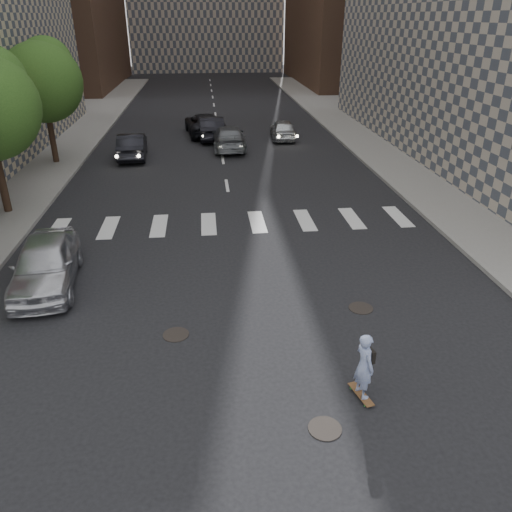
{
  "coord_description": "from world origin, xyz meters",
  "views": [
    {
      "loc": [
        -1.0,
        -10.01,
        7.69
      ],
      "look_at": [
        0.35,
        3.12,
        1.3
      ],
      "focal_mm": 35.0,
      "sensor_mm": 36.0,
      "label": 1
    }
  ],
  "objects_px": {
    "silver_sedan": "(45,264)",
    "tree_c": "(43,78)",
    "traffic_car_a": "(132,146)",
    "traffic_car_b": "(229,138)",
    "traffic_car_e": "(211,128)",
    "traffic_car_d": "(283,129)",
    "traffic_car_c": "(205,124)",
    "skateboarder": "(364,365)"
  },
  "relations": [
    {
      "from": "traffic_car_e",
      "to": "tree_c",
      "type": "bearing_deg",
      "value": 29.76
    },
    {
      "from": "tree_c",
      "to": "traffic_car_c",
      "type": "distance_m",
      "value": 11.6
    },
    {
      "from": "silver_sedan",
      "to": "traffic_car_a",
      "type": "height_order",
      "value": "silver_sedan"
    },
    {
      "from": "silver_sedan",
      "to": "traffic_car_d",
      "type": "height_order",
      "value": "silver_sedan"
    },
    {
      "from": "traffic_car_a",
      "to": "traffic_car_e",
      "type": "xyz_separation_m",
      "value": [
        4.77,
        4.56,
        0.03
      ]
    },
    {
      "from": "traffic_car_c",
      "to": "traffic_car_d",
      "type": "relative_size",
      "value": 1.35
    },
    {
      "from": "silver_sedan",
      "to": "traffic_car_a",
      "type": "distance_m",
      "value": 15.67
    },
    {
      "from": "traffic_car_b",
      "to": "traffic_car_d",
      "type": "xyz_separation_m",
      "value": [
        3.83,
        2.49,
        -0.05
      ]
    },
    {
      "from": "silver_sedan",
      "to": "tree_c",
      "type": "bearing_deg",
      "value": 96.64
    },
    {
      "from": "skateboarder",
      "to": "silver_sedan",
      "type": "relative_size",
      "value": 0.37
    },
    {
      "from": "traffic_car_e",
      "to": "silver_sedan",
      "type": "bearing_deg",
      "value": 73.11
    },
    {
      "from": "silver_sedan",
      "to": "traffic_car_b",
      "type": "bearing_deg",
      "value": 62.84
    },
    {
      "from": "traffic_car_d",
      "to": "traffic_car_e",
      "type": "height_order",
      "value": "traffic_car_e"
    },
    {
      "from": "tree_c",
      "to": "skateboarder",
      "type": "relative_size",
      "value": 3.97
    },
    {
      "from": "tree_c",
      "to": "silver_sedan",
      "type": "height_order",
      "value": "tree_c"
    },
    {
      "from": "traffic_car_a",
      "to": "traffic_car_b",
      "type": "distance_m",
      "value": 6.0
    },
    {
      "from": "traffic_car_b",
      "to": "traffic_car_e",
      "type": "height_order",
      "value": "traffic_car_e"
    },
    {
      "from": "silver_sedan",
      "to": "traffic_car_c",
      "type": "xyz_separation_m",
      "value": [
        5.12,
        21.65,
        -0.03
      ]
    },
    {
      "from": "traffic_car_d",
      "to": "tree_c",
      "type": "bearing_deg",
      "value": 22.48
    },
    {
      "from": "tree_c",
      "to": "traffic_car_a",
      "type": "distance_m",
      "value": 5.78
    },
    {
      "from": "traffic_car_a",
      "to": "traffic_car_d",
      "type": "distance_m",
      "value": 10.44
    },
    {
      "from": "traffic_car_c",
      "to": "traffic_car_e",
      "type": "height_order",
      "value": "traffic_car_e"
    },
    {
      "from": "silver_sedan",
      "to": "traffic_car_c",
      "type": "bearing_deg",
      "value": 70.49
    },
    {
      "from": "skateboarder",
      "to": "traffic_car_d",
      "type": "xyz_separation_m",
      "value": [
        2.11,
        25.68,
        -0.2
      ]
    },
    {
      "from": "traffic_car_b",
      "to": "tree_c",
      "type": "bearing_deg",
      "value": 12.92
    },
    {
      "from": "tree_c",
      "to": "traffic_car_c",
      "type": "bearing_deg",
      "value": 38.95
    },
    {
      "from": "skateboarder",
      "to": "traffic_car_b",
      "type": "xyz_separation_m",
      "value": [
        -1.71,
        23.19,
        -0.16
      ]
    },
    {
      "from": "skateboarder",
      "to": "traffic_car_e",
      "type": "distance_m",
      "value": 26.35
    },
    {
      "from": "tree_c",
      "to": "traffic_car_e",
      "type": "xyz_separation_m",
      "value": [
        8.93,
        5.42,
        -3.89
      ]
    },
    {
      "from": "traffic_car_e",
      "to": "traffic_car_b",
      "type": "bearing_deg",
      "value": 107.25
    },
    {
      "from": "tree_c",
      "to": "traffic_car_d",
      "type": "distance_m",
      "value": 15.16
    },
    {
      "from": "skateboarder",
      "to": "silver_sedan",
      "type": "distance_m",
      "value": 10.24
    },
    {
      "from": "tree_c",
      "to": "traffic_car_e",
      "type": "relative_size",
      "value": 1.43
    },
    {
      "from": "tree_c",
      "to": "traffic_car_a",
      "type": "xyz_separation_m",
      "value": [
        4.16,
        0.86,
        -3.92
      ]
    },
    {
      "from": "traffic_car_b",
      "to": "traffic_car_e",
      "type": "xyz_separation_m",
      "value": [
        -1.02,
        3.01,
        0.04
      ]
    },
    {
      "from": "silver_sedan",
      "to": "traffic_car_d",
      "type": "xyz_separation_m",
      "value": [
        10.41,
        19.69,
        -0.1
      ]
    },
    {
      "from": "traffic_car_b",
      "to": "traffic_car_e",
      "type": "bearing_deg",
      "value": -71.93
    },
    {
      "from": "silver_sedan",
      "to": "traffic_car_b",
      "type": "height_order",
      "value": "silver_sedan"
    },
    {
      "from": "skateboarder",
      "to": "traffic_car_a",
      "type": "height_order",
      "value": "skateboarder"
    },
    {
      "from": "traffic_car_c",
      "to": "traffic_car_e",
      "type": "distance_m",
      "value": 1.5
    },
    {
      "from": "traffic_car_a",
      "to": "traffic_car_c",
      "type": "xyz_separation_m",
      "value": [
        4.33,
        6.0,
        0.01
      ]
    },
    {
      "from": "skateboarder",
      "to": "traffic_car_d",
      "type": "height_order",
      "value": "skateboarder"
    }
  ]
}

